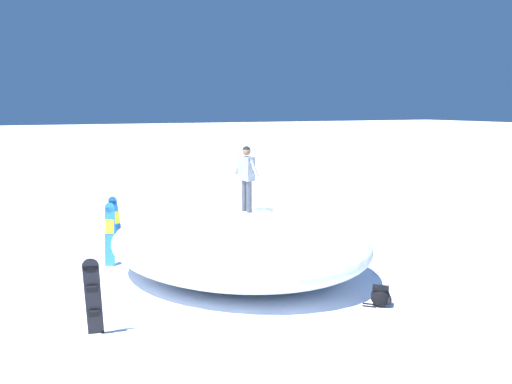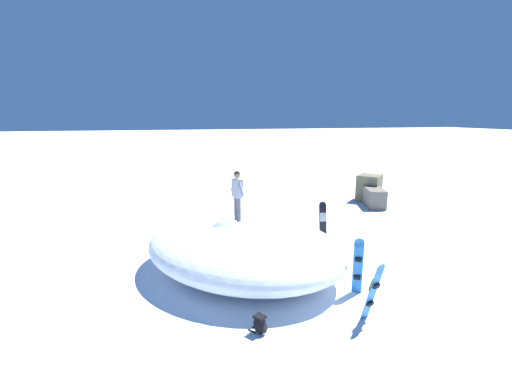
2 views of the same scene
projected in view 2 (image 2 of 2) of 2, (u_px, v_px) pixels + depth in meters
The scene contains 9 objects.
ground at pixel (246, 268), 11.95m from camera, with size 240.00×240.00×0.00m, color white.
snow_mound at pixel (244, 247), 11.47m from camera, with size 6.83×5.39×1.73m, color white.
snowboarder_standing at pixel (237, 191), 11.26m from camera, with size 0.30×0.99×1.64m.
snowboard_primary_upright at pixel (373, 291), 8.63m from camera, with size 0.38×0.50×1.65m.
snowboard_secondary_upright at pixel (358, 265), 10.01m from camera, with size 0.35×0.33×1.74m.
snowboard_tertiary_upright at pixel (323, 221), 14.45m from camera, with size 0.37×0.45×1.62m.
backpack_near at pixel (178, 238), 14.14m from camera, with size 0.59×0.54×0.48m.
backpack_far at pixel (260, 324), 8.31m from camera, with size 0.45×0.50×0.48m.
rock_outcrop at pixel (371, 192), 20.68m from camera, with size 2.11×3.25×1.59m.
Camera 2 is at (-2.44, -10.85, 5.09)m, focal length 24.57 mm.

